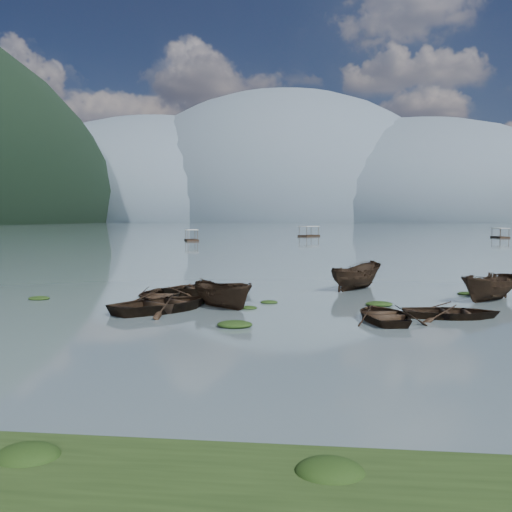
# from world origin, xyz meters

# --- Properties ---
(ground_plane) EXTENTS (2400.00, 2400.00, 0.00)m
(ground_plane) POSITION_xyz_m (0.00, 0.00, 0.00)
(ground_plane) COLOR #526267
(haze_mtn_a) EXTENTS (520.00, 520.00, 280.00)m
(haze_mtn_a) POSITION_xyz_m (-260.00, 900.00, 0.00)
(haze_mtn_a) COLOR #475666
(haze_mtn_a) RESTS_ON ground
(haze_mtn_b) EXTENTS (520.00, 520.00, 340.00)m
(haze_mtn_b) POSITION_xyz_m (-60.00, 900.00, 0.00)
(haze_mtn_b) COLOR #475666
(haze_mtn_b) RESTS_ON ground
(haze_mtn_c) EXTENTS (520.00, 520.00, 260.00)m
(haze_mtn_c) POSITION_xyz_m (140.00, 900.00, 0.00)
(haze_mtn_c) COLOR #475666
(haze_mtn_c) RESTS_ON ground
(rowboat_0) EXTENTS (3.34, 4.52, 0.90)m
(rowboat_0) POSITION_xyz_m (-4.46, 7.44, 0.00)
(rowboat_0) COLOR black
(rowboat_0) RESTS_ON ground
(rowboat_1) EXTENTS (5.99, 6.22, 1.05)m
(rowboat_1) POSITION_xyz_m (-3.25, 4.14, 0.00)
(rowboat_1) COLOR black
(rowboat_1) RESTS_ON ground
(rowboat_2) EXTENTS (3.85, 3.66, 1.49)m
(rowboat_2) POSITION_xyz_m (-0.77, 5.38, 0.00)
(rowboat_2) COLOR black
(rowboat_2) RESTS_ON ground
(rowboat_3) EXTENTS (3.46, 4.41, 0.83)m
(rowboat_3) POSITION_xyz_m (6.36, 2.87, 0.00)
(rowboat_3) COLOR black
(rowboat_3) RESTS_ON ground
(rowboat_4) EXTENTS (3.98, 2.85, 0.82)m
(rowboat_4) POSITION_xyz_m (9.26, 3.80, 0.00)
(rowboat_4) COLOR black
(rowboat_4) RESTS_ON ground
(rowboat_5) EXTENTS (4.09, 4.15, 1.64)m
(rowboat_5) POSITION_xyz_m (12.26, 9.14, 0.00)
(rowboat_5) COLOR black
(rowboat_5) RESTS_ON ground
(rowboat_6) EXTENTS (4.41, 4.79, 0.81)m
(rowboat_6) POSITION_xyz_m (-2.99, 10.13, 0.00)
(rowboat_6) COLOR black
(rowboat_6) RESTS_ON ground
(rowboat_7) EXTENTS (6.09, 5.55, 1.03)m
(rowboat_7) POSITION_xyz_m (-2.62, 10.07, 0.00)
(rowboat_7) COLOR black
(rowboat_7) RESTS_ON ground
(rowboat_8) EXTENTS (3.99, 4.78, 1.77)m
(rowboat_8) POSITION_xyz_m (5.82, 13.28, 0.00)
(rowboat_8) COLOR black
(rowboat_8) RESTS_ON ground
(weed_clump_1) EXTENTS (0.87, 0.69, 0.19)m
(weed_clump_1) POSITION_xyz_m (1.23, 7.09, 0.00)
(weed_clump_1) COLOR black
(weed_clump_1) RESTS_ON ground
(weed_clump_2) EXTENTS (1.37, 1.10, 0.30)m
(weed_clump_2) POSITION_xyz_m (0.51, 0.71, 0.00)
(weed_clump_2) COLOR black
(weed_clump_2) RESTS_ON ground
(weed_clump_3) EXTENTS (0.83, 0.70, 0.18)m
(weed_clump_3) POSITION_xyz_m (0.44, 5.22, 0.00)
(weed_clump_3) COLOR black
(weed_clump_3) RESTS_ON ground
(weed_clump_4) EXTENTS (1.29, 1.03, 0.27)m
(weed_clump_4) POSITION_xyz_m (6.55, 6.84, 0.00)
(weed_clump_4) COLOR black
(weed_clump_4) RESTS_ON ground
(weed_clump_5) EXTENTS (1.10, 0.89, 0.23)m
(weed_clump_5) POSITION_xyz_m (-10.68, 6.91, 0.00)
(weed_clump_5) COLOR black
(weed_clump_5) RESTS_ON ground
(weed_clump_6) EXTENTS (1.08, 0.90, 0.23)m
(weed_clump_6) POSITION_xyz_m (-2.43, 6.48, 0.00)
(weed_clump_6) COLOR black
(weed_clump_6) RESTS_ON ground
(weed_clump_7) EXTENTS (1.01, 0.81, 0.22)m
(weed_clump_7) POSITION_xyz_m (11.72, 11.45, 0.00)
(weed_clump_7) COLOR black
(weed_clump_7) RESTS_ON ground
(pontoon_left) EXTENTS (3.89, 5.83, 2.07)m
(pontoon_left) POSITION_xyz_m (-21.05, 85.42, 0.00)
(pontoon_left) COLOR black
(pontoon_left) RESTS_ON ground
(pontoon_centre) EXTENTS (5.31, 6.62, 2.36)m
(pontoon_centre) POSITION_xyz_m (0.47, 115.55, 0.00)
(pontoon_centre) COLOR black
(pontoon_centre) RESTS_ON ground
(pontoon_right) EXTENTS (2.79, 5.62, 2.08)m
(pontoon_right) POSITION_xyz_m (42.76, 110.72, 0.00)
(pontoon_right) COLOR black
(pontoon_right) RESTS_ON ground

